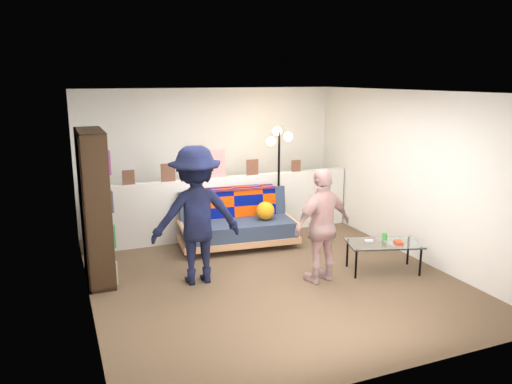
% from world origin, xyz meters
% --- Properties ---
extents(ground, '(5.00, 5.00, 0.00)m').
position_xyz_m(ground, '(0.00, 0.00, 0.00)').
color(ground, brown).
rests_on(ground, ground).
extents(room_shell, '(4.60, 5.05, 2.45)m').
position_xyz_m(room_shell, '(0.00, 0.47, 1.67)').
color(room_shell, silver).
rests_on(room_shell, ground).
extents(half_wall_ledge, '(4.45, 0.15, 1.00)m').
position_xyz_m(half_wall_ledge, '(0.00, 1.80, 0.50)').
color(half_wall_ledge, silver).
rests_on(half_wall_ledge, ground).
extents(ledge_decor, '(2.97, 0.02, 0.45)m').
position_xyz_m(ledge_decor, '(-0.23, 1.78, 1.18)').
color(ledge_decor, brown).
rests_on(ledge_decor, half_wall_ledge).
extents(futon_sofa, '(1.87, 1.02, 0.77)m').
position_xyz_m(futon_sofa, '(0.05, 1.27, 0.36)').
color(futon_sofa, tan).
rests_on(futon_sofa, ground).
extents(bookshelf, '(0.32, 0.97, 1.94)m').
position_xyz_m(bookshelf, '(-2.08, 0.72, 0.91)').
color(bookshelf, black).
rests_on(bookshelf, ground).
extents(coffee_table, '(1.08, 0.79, 0.50)m').
position_xyz_m(coffee_table, '(1.51, -0.47, 0.38)').
color(coffee_table, black).
rests_on(coffee_table, ground).
extents(floor_lamp, '(0.40, 0.32, 1.79)m').
position_xyz_m(floor_lamp, '(0.88, 1.57, 1.27)').
color(floor_lamp, black).
rests_on(floor_lamp, ground).
extents(person_left, '(1.17, 0.71, 1.76)m').
position_xyz_m(person_left, '(-0.91, 0.16, 0.88)').
color(person_left, black).
rests_on(person_left, ground).
extents(person_right, '(0.92, 0.52, 1.47)m').
position_xyz_m(person_right, '(0.57, -0.43, 0.74)').
color(person_right, pink).
rests_on(person_right, ground).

